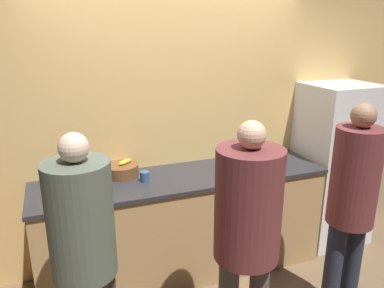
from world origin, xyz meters
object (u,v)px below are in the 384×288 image
person_center (247,223)px  cup_blue (145,177)px  person_left (83,241)px  utensil_crock (60,180)px  fruit_bowl (122,170)px  person_right (352,199)px  bottle_green (231,160)px  refrigerator (334,164)px

person_center → cup_blue: size_ratio=19.60×
person_left → person_center: bearing=-11.7°
person_center → utensil_crock: 1.57m
fruit_bowl → person_left: bearing=-111.5°
person_left → person_right: 1.87m
person_left → bottle_green: bearing=33.5°
refrigerator → person_left: refrigerator is taller
person_center → cup_blue: person_center is taller
fruit_bowl → utensil_crock: size_ratio=1.22×
person_center → person_right: bearing=6.1°
person_center → bottle_green: (0.45, 1.13, -0.03)m
fruit_bowl → utensil_crock: (-0.51, -0.08, 0.02)m
person_left → person_center: size_ratio=0.98×
person_right → cup_blue: (-1.29, 0.96, -0.01)m
utensil_crock → person_center: bearing=-47.9°
person_center → person_right: 0.91m
fruit_bowl → bottle_green: bottle_green is taller
person_right → person_center: bearing=-173.9°
bottle_green → fruit_bowl: bearing=173.4°
person_left → bottle_green: (1.41, 0.94, 0.01)m
person_left → utensil_crock: person_left is taller
refrigerator → cup_blue: bearing=-179.1°
fruit_bowl → cup_blue: size_ratio=3.41×
person_right → cup_blue: 1.61m
utensil_crock → bottle_green: size_ratio=1.60×
person_center → bottle_green: size_ratio=11.24×
utensil_crock → bottle_green: bearing=-1.3°
refrigerator → fruit_bowl: size_ratio=5.66×
person_center → cup_blue: (-0.39, 1.06, -0.05)m
person_center → bottle_green: bearing=68.3°
refrigerator → person_left: (-2.57, -0.89, 0.17)m
fruit_bowl → person_center: bearing=-66.4°
person_right → cup_blue: bearing=143.3°
person_center → fruit_bowl: (-0.55, 1.25, -0.04)m
person_left → bottle_green: size_ratio=11.05×
person_left → fruit_bowl: size_ratio=5.65×
bottle_green → refrigerator: bearing=-2.2°
person_left → person_right: bearing=-3.1°
person_right → cup_blue: size_ratio=19.81×
utensil_crock → person_left: bearing=-84.4°
refrigerator → person_right: person_right is taller
fruit_bowl → cup_blue: 0.25m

